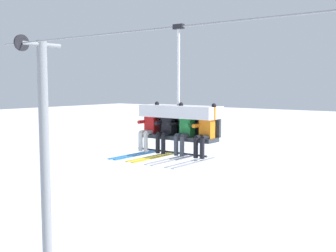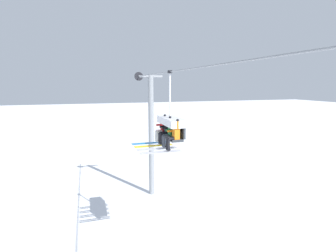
{
  "view_description": "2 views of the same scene",
  "coord_description": "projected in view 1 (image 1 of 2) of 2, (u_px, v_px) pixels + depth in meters",
  "views": [
    {
      "loc": [
        5.83,
        -9.26,
        6.79
      ],
      "look_at": [
        -0.53,
        -0.98,
        5.76
      ],
      "focal_mm": 45.0,
      "sensor_mm": 36.0,
      "label": 1
    },
    {
      "loc": [
        10.22,
        -4.23,
        7.68
      ],
      "look_at": [
        -0.55,
        -0.82,
        5.88
      ],
      "focal_mm": 28.0,
      "sensor_mm": 36.0,
      "label": 2
    }
  ],
  "objects": [
    {
      "name": "skier_red",
      "position": [
        149.0,
        127.0,
        10.93
      ],
      "size": [
        0.48,
        1.7,
        1.34
      ],
      "color": "red"
    },
    {
      "name": "lift_tower_near",
      "position": [
        44.0,
        150.0,
        15.28
      ],
      "size": [
        0.36,
        1.88,
        8.48
      ],
      "color": "gray",
      "rests_on": "ground_plane"
    },
    {
      "name": "chairlift_chair",
      "position": [
        180.0,
        116.0,
        10.55
      ],
      "size": [
        2.13,
        0.74,
        3.14
      ],
      "color": "#33383D"
    },
    {
      "name": "skier_orange",
      "position": [
        204.0,
        131.0,
        9.89
      ],
      "size": [
        0.48,
        1.7,
        1.34
      ],
      "color": "orange"
    },
    {
      "name": "skier_black",
      "position": [
        166.0,
        129.0,
        10.58
      ],
      "size": [
        0.46,
        1.7,
        1.23
      ],
      "color": "black"
    },
    {
      "name": "skier_green",
      "position": [
        184.0,
        129.0,
        10.24
      ],
      "size": [
        0.48,
        1.7,
        1.34
      ],
      "color": "#23843D"
    },
    {
      "name": "lift_cable",
      "position": [
        249.0,
        19.0,
        9.13
      ],
      "size": [
        19.01,
        0.05,
        0.05
      ],
      "color": "gray"
    }
  ]
}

